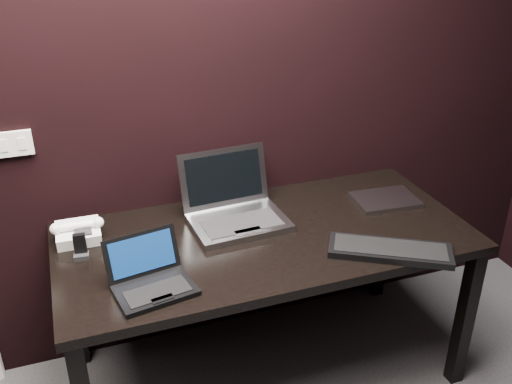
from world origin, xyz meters
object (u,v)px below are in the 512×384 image
object	(u,v)px
desk_phone	(78,232)
mobile_phone	(81,249)
desk	(265,250)
pen_cup	(258,187)
ext_keyboard	(390,250)
netbook	(151,279)
closed_laptop	(385,200)
silver_laptop	(235,210)

from	to	relation	value
desk_phone	mobile_phone	distance (m)	0.13
desk	mobile_phone	size ratio (longest dim) A/B	17.11
pen_cup	mobile_phone	bearing A→B (deg)	-162.43
ext_keyboard	desk_phone	world-z (taller)	desk_phone
netbook	mobile_phone	size ratio (longest dim) A/B	3.10
mobile_phone	closed_laptop	bearing A→B (deg)	0.38
desk_phone	closed_laptop	bearing A→B (deg)	-5.24
silver_laptop	mobile_phone	bearing A→B (deg)	-173.29
silver_laptop	ext_keyboard	size ratio (longest dim) A/B	0.85
mobile_phone	silver_laptop	bearing A→B (deg)	6.71
desk	pen_cup	world-z (taller)	pen_cup
netbook	ext_keyboard	bearing A→B (deg)	-5.61
desk	pen_cup	size ratio (longest dim) A/B	8.13
ext_keyboard	desk_phone	xyz separation A→B (m)	(-1.14, 0.51, 0.02)
ext_keyboard	desk	bearing A→B (deg)	143.55
silver_laptop	pen_cup	distance (m)	0.25
silver_laptop	pen_cup	size ratio (longest dim) A/B	1.99
desk	ext_keyboard	distance (m)	0.51
ext_keyboard	closed_laptop	world-z (taller)	ext_keyboard
netbook	desk	bearing A→B (deg)	22.37
netbook	ext_keyboard	size ratio (longest dim) A/B	0.63
silver_laptop	desk_phone	bearing A→B (deg)	174.99
mobile_phone	pen_cup	world-z (taller)	pen_cup
netbook	pen_cup	size ratio (longest dim) A/B	1.47
netbook	closed_laptop	world-z (taller)	netbook
desk_phone	pen_cup	bearing A→B (deg)	8.80
silver_laptop	closed_laptop	world-z (taller)	silver_laptop
desk	closed_laptop	bearing A→B (deg)	8.04
netbook	closed_laptop	distance (m)	1.17
ext_keyboard	netbook	bearing A→B (deg)	174.39
ext_keyboard	desk_phone	size ratio (longest dim) A/B	2.31
ext_keyboard	desk_phone	bearing A→B (deg)	155.78
ext_keyboard	pen_cup	xyz separation A→B (m)	(-0.32, 0.64, 0.03)
ext_keyboard	mobile_phone	world-z (taller)	mobile_phone
netbook	desk_phone	size ratio (longest dim) A/B	1.45
mobile_phone	desk_phone	bearing A→B (deg)	89.74
desk	silver_laptop	xyz separation A→B (m)	(-0.08, 0.15, 0.13)
silver_laptop	ext_keyboard	xyz separation A→B (m)	(0.49, -0.45, -0.04)
silver_laptop	desk	bearing A→B (deg)	-61.49
ext_keyboard	pen_cup	world-z (taller)	pen_cup
desk	desk_phone	distance (m)	0.77
ext_keyboard	closed_laptop	xyz separation A→B (m)	(0.21, 0.39, -0.00)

